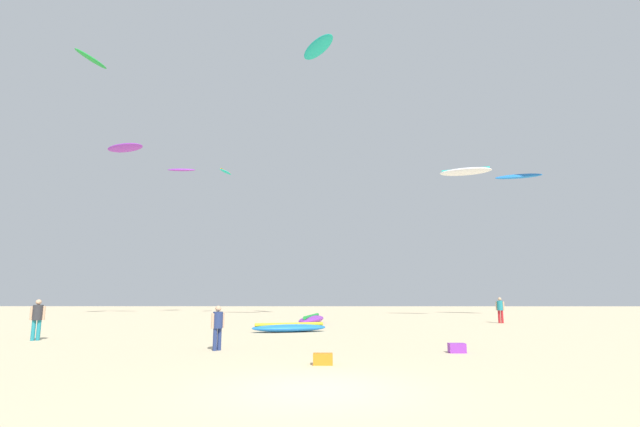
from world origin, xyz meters
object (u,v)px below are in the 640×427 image
object	(u,v)px
person_midground	(37,316)
kite_aloft_4	(226,172)
kite_aloft_6	(91,59)
person_foreground	(218,324)
cooler_box	(323,359)
kite_aloft_3	(465,172)
gear_bag	(457,348)
person_left	(500,308)
kite_grounded_mid	(311,319)
kite_aloft_1	(182,170)
kite_grounded_near	(289,328)
kite_aloft_2	(318,47)
kite_aloft_8	(518,176)
kite_aloft_5	(125,148)

from	to	relation	value
person_midground	kite_aloft_4	size ratio (longest dim) A/B	0.81
kite_aloft_4	kite_aloft_6	distance (m)	14.28
person_foreground	cooler_box	size ratio (longest dim) A/B	2.81
kite_aloft_3	gear_bag	bearing A→B (deg)	-109.11
person_foreground	kite_aloft_3	xyz separation A→B (m)	(15.67, 20.38, 11.05)
person_left	cooler_box	bearing A→B (deg)	-177.69
kite_aloft_4	kite_aloft_6	size ratio (longest dim) A/B	0.60
person_midground	kite_grounded_mid	size ratio (longest dim) A/B	0.34
cooler_box	kite_aloft_1	bearing A→B (deg)	114.81
person_foreground	kite_grounded_near	world-z (taller)	person_foreground
kite_aloft_2	kite_aloft_6	distance (m)	18.45
kite_aloft_4	kite_aloft_8	xyz separation A→B (m)	(26.19, -2.85, -1.22)
kite_aloft_6	kite_aloft_8	distance (m)	37.18
person_midground	kite_aloft_5	bearing A→B (deg)	-10.89
gear_bag	kite_aloft_5	size ratio (longest dim) A/B	0.14
person_left	gear_bag	size ratio (longest dim) A/B	3.07
gear_bag	kite_aloft_8	distance (m)	28.55
person_foreground	kite_aloft_2	world-z (taller)	kite_aloft_2
kite_aloft_5	kite_aloft_6	xyz separation A→B (m)	(-0.84, -5.48, 5.75)
person_foreground	cooler_box	xyz separation A→B (m)	(3.79, -3.28, -0.76)
kite_aloft_3	kite_grounded_mid	bearing A→B (deg)	-154.17
person_left	kite_aloft_1	world-z (taller)	kite_aloft_1
kite_grounded_near	kite_aloft_3	bearing A→B (deg)	42.61
kite_aloft_2	person_left	bearing A→B (deg)	-10.33
kite_aloft_4	person_foreground	bearing A→B (deg)	-77.93
kite_aloft_5	kite_aloft_8	xyz separation A→B (m)	(35.02, -1.00, -2.98)
cooler_box	person_midground	bearing A→B (deg)	151.71
kite_grounded_near	kite_aloft_6	size ratio (longest dim) A/B	1.15
kite_aloft_4	person_midground	bearing A→B (deg)	-98.56
kite_aloft_2	kite_aloft_4	size ratio (longest dim) A/B	1.95
gear_bag	kite_aloft_4	xyz separation A→B (m)	(-13.77, 25.65, 13.07)
kite_grounded_mid	gear_bag	distance (m)	15.78
person_left	kite_aloft_5	xyz separation A→B (m)	(-30.00, 8.22, 14.00)
kite_aloft_2	kite_aloft_3	size ratio (longest dim) A/B	0.97
kite_aloft_8	cooler_box	bearing A→B (deg)	-123.75
gear_bag	kite_aloft_3	world-z (taller)	kite_aloft_3
kite_aloft_1	cooler_box	bearing A→B (deg)	-65.19
kite_aloft_3	kite_aloft_5	world-z (taller)	kite_aloft_5
kite_grounded_near	cooler_box	size ratio (longest dim) A/B	7.32
kite_grounded_near	kite_grounded_mid	world-z (taller)	kite_grounded_mid
kite_aloft_1	kite_aloft_8	bearing A→B (deg)	-7.91
kite_grounded_mid	kite_aloft_8	xyz separation A→B (m)	(17.80, 7.97, 11.73)
kite_grounded_near	kite_aloft_4	xyz separation A→B (m)	(-7.39, 17.24, 13.01)
person_midground	gear_bag	world-z (taller)	person_midground
kite_grounded_near	kite_aloft_3	distance (m)	21.94
person_foreground	kite_aloft_3	size ratio (longest dim) A/B	0.36
kite_aloft_3	kite_aloft_4	size ratio (longest dim) A/B	2.01
person_foreground	kite_aloft_4	size ratio (longest dim) A/B	0.73
person_left	kite_aloft_1	size ratio (longest dim) A/B	0.64
person_left	kite_grounded_mid	xyz separation A→B (m)	(-12.78, -0.74, -0.72)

